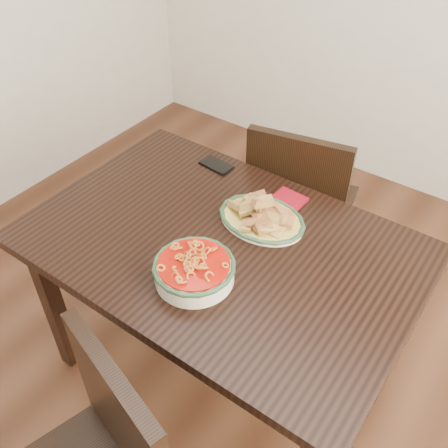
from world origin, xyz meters
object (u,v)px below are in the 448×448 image
Objects in this scene: dining_table at (221,260)px; noodle_bowl at (194,268)px; fish_plate at (262,212)px; chair_far at (299,203)px; smartphone at (216,165)px.

noodle_bowl reaches higher than dining_table.
chair_far is at bearing 99.75° from fish_plate.
dining_table is at bearing 80.20° from chair_far.
noodle_bowl is 0.60m from smartphone.
smartphone is (-0.32, 0.18, -0.04)m from fish_plate.
fish_plate is at bearing 70.30° from dining_table.
fish_plate is 2.36× the size of smartphone.
chair_far reaches higher than fish_plate.
chair_far is 6.91× the size of smartphone.
smartphone is at bearing 36.69° from chair_far.
chair_far reaches higher than noodle_bowl.
chair_far is at bearing 53.37° from smartphone.
fish_plate reaches higher than dining_table.
fish_plate is 0.37m from smartphone.
dining_table is 0.22m from fish_plate.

